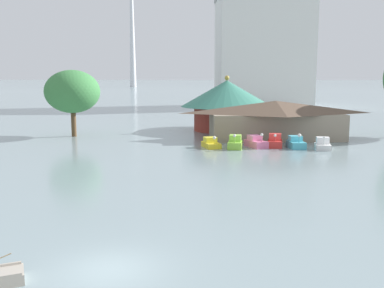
% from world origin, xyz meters
% --- Properties ---
extents(ground_plane, '(2000.00, 2000.00, 0.00)m').
position_xyz_m(ground_plane, '(0.00, 0.00, 0.00)').
color(ground_plane, gray).
extents(pedal_boat_yellow, '(2.14, 3.07, 1.46)m').
position_xyz_m(pedal_boat_yellow, '(7.04, 31.19, 0.46)').
color(pedal_boat_yellow, yellow).
rests_on(pedal_boat_yellow, ground).
extents(pedal_boat_lime, '(2.04, 2.86, 1.74)m').
position_xyz_m(pedal_boat_lime, '(9.69, 30.48, 0.59)').
color(pedal_boat_lime, '#8CCC3F').
rests_on(pedal_boat_lime, ground).
extents(pedal_boat_pink, '(2.45, 3.30, 1.74)m').
position_xyz_m(pedal_boat_pink, '(12.19, 31.28, 0.54)').
color(pedal_boat_pink, pink).
rests_on(pedal_boat_pink, ground).
extents(pedal_boat_red, '(2.16, 2.83, 1.60)m').
position_xyz_m(pedal_boat_red, '(14.39, 31.27, 0.60)').
color(pedal_boat_red, red).
rests_on(pedal_boat_red, ground).
extents(pedal_boat_cyan, '(1.65, 2.78, 1.78)m').
position_xyz_m(pedal_boat_cyan, '(16.58, 30.47, 0.55)').
color(pedal_boat_cyan, '#4CB7CC').
rests_on(pedal_boat_cyan, ground).
extents(pedal_boat_white, '(2.03, 2.61, 1.58)m').
position_xyz_m(pedal_boat_white, '(19.31, 29.46, 0.52)').
color(pedal_boat_white, white).
rests_on(pedal_boat_white, ground).
extents(boathouse, '(17.83, 8.31, 4.89)m').
position_xyz_m(boathouse, '(15.97, 37.87, 2.56)').
color(boathouse, gray).
rests_on(boathouse, ground).
extents(green_roof_pavilion, '(13.63, 13.63, 8.11)m').
position_xyz_m(green_roof_pavilion, '(10.76, 46.88, 4.31)').
color(green_roof_pavilion, '#993328').
rests_on(green_roof_pavilion, ground).
extents(shoreline_tree_tall_left, '(7.26, 7.26, 8.83)m').
position_xyz_m(shoreline_tree_tall_left, '(-10.51, 41.20, 5.97)').
color(shoreline_tree_tall_left, brown).
rests_on(shoreline_tree_tall_left, ground).
extents(background_building_block, '(23.81, 18.22, 28.82)m').
position_xyz_m(background_building_block, '(26.39, 97.64, 14.43)').
color(background_building_block, silver).
rests_on(background_building_block, ground).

